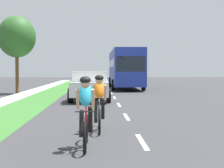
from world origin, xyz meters
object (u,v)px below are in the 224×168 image
(cyclist_lead, at_px, (86,111))
(cyclist_trailing, at_px, (99,102))
(pickup_white, at_px, (90,86))
(bus_blue, at_px, (125,67))
(street_tree_near, at_px, (17,37))

(cyclist_lead, xyz_separation_m, cyclist_trailing, (0.31, 2.05, 0.00))
(cyclist_lead, height_order, cyclist_trailing, same)
(pickup_white, distance_m, bus_blue, 13.05)
(cyclist_lead, distance_m, pickup_white, 11.66)
(pickup_white, xyz_separation_m, street_tree_near, (-5.32, 5.51, 3.23))
(cyclist_lead, xyz_separation_m, bus_blue, (2.83, 24.31, 1.17))
(cyclist_lead, distance_m, bus_blue, 24.50)
(pickup_white, bearing_deg, bus_blue, 76.70)
(cyclist_lead, xyz_separation_m, street_tree_near, (-5.48, 17.17, 3.25))
(cyclist_trailing, xyz_separation_m, street_tree_near, (-5.79, 15.12, 3.25))
(cyclist_trailing, bearing_deg, bus_blue, 83.54)
(cyclist_lead, relative_size, pickup_white, 0.34)
(cyclist_lead, distance_m, street_tree_near, 18.31)
(bus_blue, bearing_deg, cyclist_lead, -96.64)
(cyclist_trailing, height_order, bus_blue, bus_blue)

